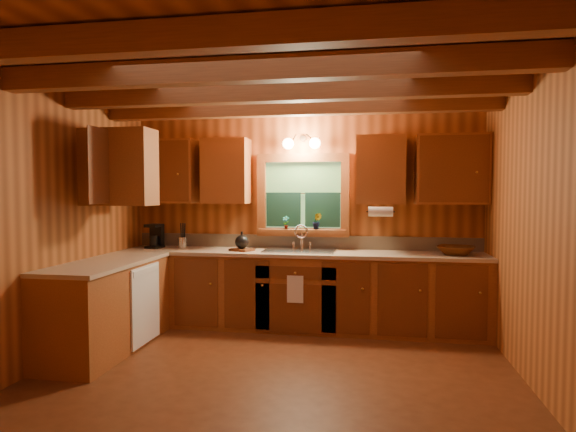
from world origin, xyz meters
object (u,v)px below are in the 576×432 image
(sink, at_px, (300,255))
(coffee_maker, at_px, (156,236))
(cutting_board, at_px, (242,250))
(wicker_basket, at_px, (456,250))

(sink, bearing_deg, coffee_maker, 178.90)
(cutting_board, bearing_deg, sink, 30.26)
(cutting_board, height_order, wicker_basket, wicker_basket)
(wicker_basket, bearing_deg, sink, 178.70)
(sink, relative_size, wicker_basket, 2.05)
(coffee_maker, height_order, cutting_board, coffee_maker)
(wicker_basket, bearing_deg, coffee_maker, 178.80)
(sink, distance_m, wicker_basket, 1.74)
(coffee_maker, xyz_separation_m, cutting_board, (1.13, -0.11, -0.13))
(coffee_maker, bearing_deg, sink, 7.99)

